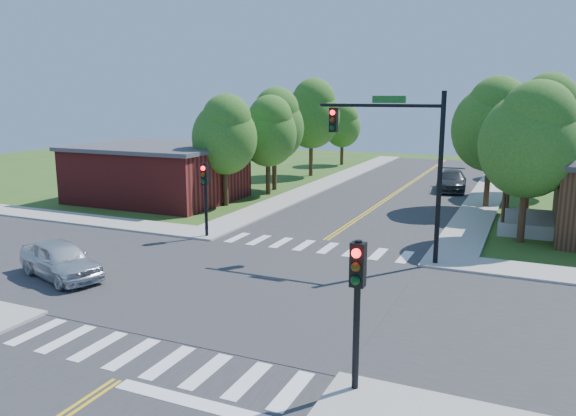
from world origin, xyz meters
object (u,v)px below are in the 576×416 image
at_px(signal_pole_se, 357,288).
at_px(signal_pole_nw, 205,186).
at_px(car_silver, 61,260).
at_px(car_dgrey, 452,181).
at_px(signal_mast_ne, 400,149).

relative_size(signal_pole_se, signal_pole_nw, 1.00).
bearing_deg(signal_pole_se, car_silver, 164.60).
bearing_deg(car_dgrey, signal_pole_se, -91.97).
distance_m(signal_pole_se, car_silver, 13.65).
bearing_deg(signal_pole_nw, car_dgrey, 64.87).
bearing_deg(car_silver, signal_pole_nw, 5.06).
xyz_separation_m(signal_pole_se, signal_pole_nw, (-11.20, 11.20, 0.00)).
relative_size(signal_pole_se, car_silver, 0.82).
height_order(signal_pole_se, car_silver, signal_pole_se).
distance_m(signal_pole_nw, car_silver, 8.06).
distance_m(signal_mast_ne, car_silver, 14.27).
relative_size(signal_pole_nw, car_dgrey, 0.73).
bearing_deg(signal_pole_nw, car_silver, -103.49).
xyz_separation_m(signal_pole_se, car_dgrey, (-2.10, 30.60, -1.93)).
distance_m(signal_pole_nw, car_dgrey, 21.51).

